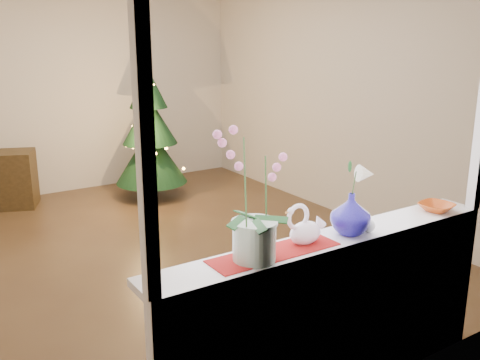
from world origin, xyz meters
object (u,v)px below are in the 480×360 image
at_px(paperweight, 368,226).
at_px(xmas_tree, 150,133).
at_px(swan, 306,224).
at_px(amber_dish, 436,208).
at_px(orchid_pot, 255,195).
at_px(blue_vase, 351,211).

distance_m(paperweight, xmas_tree, 4.12).
xyz_separation_m(swan, amber_dish, (1.01, -0.03, -0.08)).
height_order(orchid_pot, xmas_tree, xmas_tree).
distance_m(orchid_pot, paperweight, 0.79).
bearing_deg(orchid_pot, xmas_tree, 72.95).
xyz_separation_m(orchid_pot, swan, (0.34, 0.03, -0.22)).
bearing_deg(swan, paperweight, -18.57).
relative_size(swan, paperweight, 3.47).
xyz_separation_m(paperweight, xmas_tree, (0.51, 4.09, -0.15)).
bearing_deg(xmas_tree, blue_vase, -98.52).
distance_m(amber_dish, xmas_tree, 4.06).
distance_m(blue_vase, paperweight, 0.14).
bearing_deg(orchid_pot, paperweight, -2.29).
bearing_deg(xmas_tree, orchid_pot, -107.05).
height_order(orchid_pot, blue_vase, orchid_pot).
xyz_separation_m(orchid_pot, xmas_tree, (1.24, 4.06, -0.45)).
bearing_deg(paperweight, swan, 171.16).
xyz_separation_m(paperweight, amber_dish, (0.62, 0.03, -0.01)).
relative_size(orchid_pot, swan, 2.64).
bearing_deg(blue_vase, swan, 176.05).
bearing_deg(paperweight, amber_dish, 2.88).
relative_size(orchid_pot, paperweight, 9.14).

